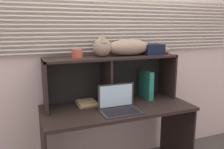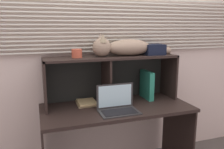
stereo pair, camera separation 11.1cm
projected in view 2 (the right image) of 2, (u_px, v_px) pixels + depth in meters
The scene contains 9 objects.
back_panel_with_blinds at pixel (106, 48), 2.40m from camera, with size 4.40×0.08×2.50m.
desk at pixel (117, 121), 2.21m from camera, with size 1.41×0.63×0.74m.
hutch_shelf_unit at pixel (110, 70), 2.28m from camera, with size 1.30×0.32×0.46m.
cat at pixel (123, 47), 2.24m from camera, with size 0.82×0.20×0.22m.
laptop at pixel (118, 105), 2.05m from camera, with size 0.35×0.22×0.24m.
binder_upright at pixel (147, 85), 2.41m from camera, with size 0.05×0.24×0.29m, color #247F65.
book_stack at pixel (86, 103), 2.23m from camera, with size 0.18×0.22×0.03m.
small_basket at pixel (77, 53), 2.11m from camera, with size 0.10×0.10×0.08m, color #BB5037.
storage_box at pixel (153, 49), 2.35m from camera, with size 0.20×0.19×0.11m, color black.
Camera 2 is at (-0.70, -1.76, 1.47)m, focal length 36.94 mm.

